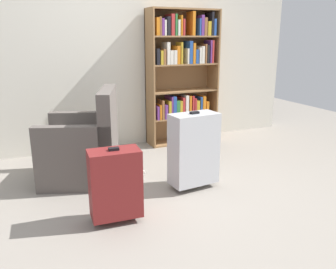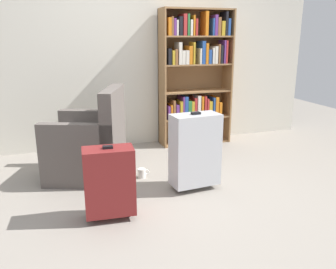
% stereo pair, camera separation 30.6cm
% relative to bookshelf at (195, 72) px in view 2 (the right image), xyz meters
% --- Properties ---
extents(ground_plane, '(8.49, 8.49, 0.00)m').
position_rel_bookshelf_xyz_m(ground_plane, '(-0.75, -1.69, -0.94)').
color(ground_plane, gray).
extents(back_wall, '(4.85, 0.10, 2.60)m').
position_rel_bookshelf_xyz_m(back_wall, '(-0.75, 0.21, 0.36)').
color(back_wall, beige).
rests_on(back_wall, ground).
extents(bookshelf, '(0.92, 0.31, 1.71)m').
position_rel_bookshelf_xyz_m(bookshelf, '(0.00, 0.00, 0.00)').
color(bookshelf, olive).
rests_on(bookshelf, ground).
extents(armchair, '(0.90, 0.90, 0.90)m').
position_rel_bookshelf_xyz_m(armchair, '(-1.44, -0.79, -0.62)').
color(armchair, '#59514C').
rests_on(armchair, ground).
extents(mug, '(0.12, 0.08, 0.10)m').
position_rel_bookshelf_xyz_m(mug, '(-0.96, -1.00, -0.89)').
color(mug, white).
rests_on(mug, ground).
extents(suitcase_silver, '(0.46, 0.26, 0.73)m').
position_rel_bookshelf_xyz_m(suitcase_silver, '(-0.55, -1.40, -0.56)').
color(suitcase_silver, '#B7BABF').
rests_on(suitcase_silver, ground).
extents(suitcase_dark_red, '(0.39, 0.23, 0.60)m').
position_rel_bookshelf_xyz_m(suitcase_dark_red, '(-1.38, -1.73, -0.62)').
color(suitcase_dark_red, maroon).
rests_on(suitcase_dark_red, ground).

